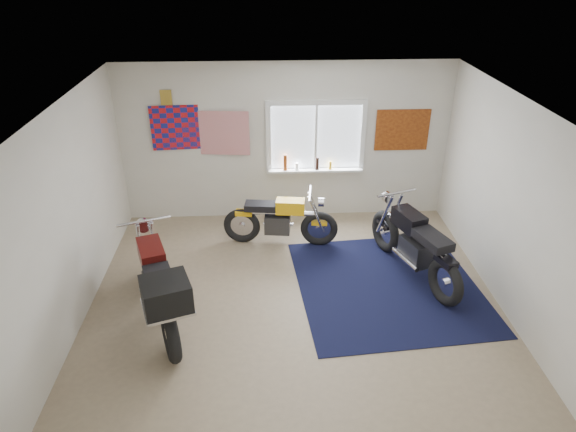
{
  "coord_description": "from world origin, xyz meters",
  "views": [
    {
      "loc": [
        -0.37,
        -5.66,
        4.31
      ],
      "look_at": [
        -0.07,
        0.4,
        1.08
      ],
      "focal_mm": 32.0,
      "sensor_mm": 36.0,
      "label": 1
    }
  ],
  "objects_px": {
    "navy_rug": "(388,286)",
    "black_chrome_bike": "(414,246)",
    "maroon_tourer": "(159,287)",
    "yellow_triumph": "(280,221)"
  },
  "relations": [
    {
      "from": "navy_rug",
      "to": "black_chrome_bike",
      "type": "relative_size",
      "value": 1.26
    },
    {
      "from": "black_chrome_bike",
      "to": "maroon_tourer",
      "type": "relative_size",
      "value": 0.92
    },
    {
      "from": "navy_rug",
      "to": "yellow_triumph",
      "type": "xyz_separation_m",
      "value": [
        -1.49,
        1.27,
        0.4
      ]
    },
    {
      "from": "navy_rug",
      "to": "maroon_tourer",
      "type": "relative_size",
      "value": 1.16
    },
    {
      "from": "yellow_triumph",
      "to": "navy_rug",
      "type": "bearing_deg",
      "value": -33.21
    },
    {
      "from": "navy_rug",
      "to": "black_chrome_bike",
      "type": "bearing_deg",
      "value": 34.92
    },
    {
      "from": "navy_rug",
      "to": "yellow_triumph",
      "type": "distance_m",
      "value": 1.99
    },
    {
      "from": "navy_rug",
      "to": "black_chrome_bike",
      "type": "xyz_separation_m",
      "value": [
        0.41,
        0.28,
        0.48
      ]
    },
    {
      "from": "navy_rug",
      "to": "yellow_triumph",
      "type": "bearing_deg",
      "value": 139.59
    },
    {
      "from": "navy_rug",
      "to": "yellow_triumph",
      "type": "height_order",
      "value": "yellow_triumph"
    }
  ]
}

